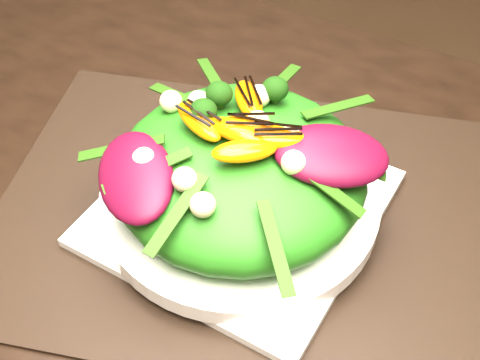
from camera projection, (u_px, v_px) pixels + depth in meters
The scene contains 9 objects.
placemat at pixel (240, 212), 0.63m from camera, with size 0.47×0.36×0.00m, color black.
plate_base at pixel (240, 207), 0.62m from camera, with size 0.25×0.25×0.01m, color white.
salad_bowl at pixel (240, 198), 0.61m from camera, with size 0.26×0.26×0.02m, color white.
lettuce_mound at pixel (240, 171), 0.58m from camera, with size 0.23×0.23×0.08m, color #266A13.
radicchio_leaf at pixel (332, 155), 0.54m from camera, with size 0.10×0.06×0.02m, color #48071A.
orange_segment at pixel (239, 118), 0.56m from camera, with size 0.06×0.02×0.01m, color orange.
broccoli_floret at pixel (209, 83), 0.59m from camera, with size 0.04×0.04×0.04m, color black.
macadamia_nut at pixel (243, 170), 0.52m from camera, with size 0.02×0.02×0.02m, color #C3AF89.
balsamic_drizzle at pixel (239, 111), 0.56m from camera, with size 0.05×0.00×0.00m, color black.
Camera 1 is at (0.03, -0.26, 1.23)m, focal length 48.00 mm.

